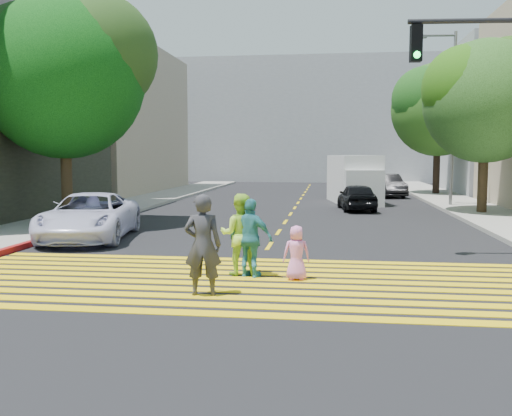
% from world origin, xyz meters
% --- Properties ---
extents(ground, '(120.00, 120.00, 0.00)m').
position_xyz_m(ground, '(0.00, 0.00, 0.00)').
color(ground, black).
extents(sidewalk_left, '(3.00, 40.00, 0.15)m').
position_xyz_m(sidewalk_left, '(-8.50, 22.00, 0.07)').
color(sidewalk_left, gray).
rests_on(sidewalk_left, ground).
extents(sidewalk_right, '(3.00, 60.00, 0.15)m').
position_xyz_m(sidewalk_right, '(8.50, 15.00, 0.07)').
color(sidewalk_right, gray).
rests_on(sidewalk_right, ground).
extents(curb_red, '(0.20, 8.00, 0.16)m').
position_xyz_m(curb_red, '(-6.90, 6.00, 0.08)').
color(curb_red, maroon).
rests_on(curb_red, ground).
extents(crosswalk, '(13.40, 5.30, 0.01)m').
position_xyz_m(crosswalk, '(0.00, 1.28, 0.01)').
color(crosswalk, yellow).
rests_on(crosswalk, ground).
extents(lane_line, '(0.12, 34.40, 0.01)m').
position_xyz_m(lane_line, '(0.00, 22.50, 0.01)').
color(lane_line, yellow).
rests_on(lane_line, ground).
extents(building_left_tan, '(12.00, 16.00, 10.00)m').
position_xyz_m(building_left_tan, '(-16.00, 28.00, 5.00)').
color(building_left_tan, tan).
rests_on(building_left_tan, ground).
extents(backdrop_block, '(30.00, 8.00, 12.00)m').
position_xyz_m(backdrop_block, '(0.00, 48.00, 6.00)').
color(backdrop_block, gray).
rests_on(backdrop_block, ground).
extents(tree_left, '(7.00, 6.68, 8.61)m').
position_xyz_m(tree_left, '(-7.97, 9.89, 5.81)').
color(tree_left, '#44351E').
rests_on(tree_left, ground).
extents(tree_right_near, '(6.15, 5.81, 7.75)m').
position_xyz_m(tree_right_near, '(8.44, 15.65, 5.24)').
color(tree_right_near, black).
rests_on(tree_right_near, ground).
extents(tree_right_far, '(7.70, 7.62, 8.68)m').
position_xyz_m(tree_right_far, '(8.64, 27.87, 5.86)').
color(tree_right_far, black).
rests_on(tree_right_far, ground).
extents(pedestrian_man, '(0.75, 0.54, 1.94)m').
position_xyz_m(pedestrian_man, '(-0.63, 0.03, 0.97)').
color(pedestrian_man, '#333336').
rests_on(pedestrian_man, ground).
extents(pedestrian_woman, '(0.92, 0.74, 1.81)m').
position_xyz_m(pedestrian_woman, '(-0.23, 1.98, 0.91)').
color(pedestrian_woman, '#B7F043').
rests_on(pedestrian_woman, ground).
extents(pedestrian_child, '(0.63, 0.46, 1.17)m').
position_xyz_m(pedestrian_child, '(1.05, 1.59, 0.59)').
color(pedestrian_child, '#F384CE').
rests_on(pedestrian_child, ground).
extents(pedestrian_extra, '(1.09, 0.74, 1.72)m').
position_xyz_m(pedestrian_extra, '(0.06, 1.75, 0.86)').
color(pedestrian_extra, teal).
rests_on(pedestrian_extra, ground).
extents(white_sedan, '(3.22, 5.55, 1.45)m').
position_xyz_m(white_sedan, '(-5.76, 6.61, 0.73)').
color(white_sedan, silver).
rests_on(white_sedan, ground).
extents(dark_car_near, '(1.93, 3.96, 1.30)m').
position_xyz_m(dark_car_near, '(3.02, 17.09, 0.65)').
color(dark_car_near, black).
rests_on(dark_car_near, ground).
extents(silver_car, '(2.40, 4.52, 1.25)m').
position_xyz_m(silver_car, '(3.20, 28.08, 0.62)').
color(silver_car, gray).
rests_on(silver_car, ground).
extents(dark_car_parked, '(2.22, 4.56, 1.44)m').
position_xyz_m(dark_car_parked, '(5.31, 26.30, 0.72)').
color(dark_car_parked, black).
rests_on(dark_car_parked, ground).
extents(white_van, '(2.94, 5.80, 2.61)m').
position_xyz_m(white_van, '(3.08, 21.19, 1.24)').
color(white_van, silver).
rests_on(white_van, ground).
extents(street_lamp, '(1.96, 0.32, 8.68)m').
position_xyz_m(street_lamp, '(7.58, 19.17, 4.98)').
color(street_lamp, slate).
rests_on(street_lamp, ground).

